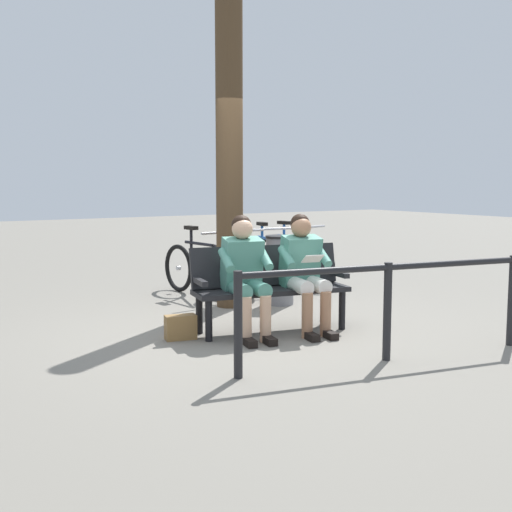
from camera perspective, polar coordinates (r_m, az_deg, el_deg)
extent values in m
plane|color=slate|center=(6.69, -0.70, -6.64)|extent=(40.00, 40.00, 0.00)
cube|color=black|center=(6.61, 1.39, -3.06)|extent=(1.66, 0.76, 0.05)
cube|color=black|center=(6.75, 0.79, -0.83)|extent=(1.59, 0.46, 0.42)
cube|color=black|center=(6.90, 7.26, -1.55)|extent=(0.14, 0.40, 0.05)
cube|color=black|center=(6.34, -4.99, -2.25)|extent=(0.14, 0.40, 0.05)
cylinder|color=black|center=(6.80, 7.58, -4.77)|extent=(0.07, 0.07, 0.40)
cylinder|color=black|center=(6.26, -4.18, -5.72)|extent=(0.07, 0.07, 0.40)
cylinder|color=black|center=(7.09, 6.29, -4.27)|extent=(0.07, 0.07, 0.40)
cylinder|color=black|center=(6.58, -5.02, -5.12)|extent=(0.07, 0.07, 0.40)
cube|color=#4C8C7A|center=(6.71, 3.90, -0.46)|extent=(0.43, 0.38, 0.55)
sphere|color=#A87554|center=(6.66, 4.00, 2.55)|extent=(0.21, 0.21, 0.21)
sphere|color=black|center=(6.68, 3.89, 2.88)|extent=(0.20, 0.20, 0.20)
cylinder|color=white|center=(6.61, 5.39, -2.52)|extent=(0.23, 0.42, 0.15)
cylinder|color=#A87554|center=(6.48, 6.14, -5.09)|extent=(0.11, 0.11, 0.45)
cube|color=black|center=(6.43, 6.52, -6.92)|extent=(0.13, 0.23, 0.07)
cylinder|color=#4C8C7A|center=(6.68, 5.89, 0.03)|extent=(0.15, 0.32, 0.23)
cylinder|color=white|center=(6.52, 3.81, -2.62)|extent=(0.23, 0.42, 0.15)
cylinder|color=#A87554|center=(6.39, 4.53, -5.24)|extent=(0.11, 0.11, 0.45)
cube|color=black|center=(6.35, 4.90, -7.09)|extent=(0.13, 0.23, 0.07)
cylinder|color=#4C8C7A|center=(6.51, 2.74, -0.12)|extent=(0.15, 0.32, 0.23)
cube|color=silver|center=(6.43, 5.01, -0.24)|extent=(0.22, 0.16, 0.09)
cube|color=#4C8C7A|center=(6.47, -1.26, -0.71)|extent=(0.43, 0.38, 0.55)
sphere|color=#D8A884|center=(6.42, -1.21, 2.41)|extent=(0.21, 0.21, 0.21)
sphere|color=black|center=(6.44, -1.30, 2.75)|extent=(0.20, 0.20, 0.20)
cylinder|color=#4C8C7A|center=(6.35, 0.19, -2.85)|extent=(0.23, 0.42, 0.15)
cylinder|color=#D8A884|center=(6.22, 0.84, -5.55)|extent=(0.11, 0.11, 0.45)
cube|color=black|center=(6.17, 1.18, -7.46)|extent=(0.13, 0.23, 0.07)
cylinder|color=#4C8C7A|center=(6.42, 0.77, -0.21)|extent=(0.15, 0.32, 0.23)
cylinder|color=#4C8C7A|center=(6.29, -1.52, -2.96)|extent=(0.23, 0.42, 0.15)
cylinder|color=#D8A884|center=(6.15, -0.90, -5.69)|extent=(0.11, 0.11, 0.45)
cube|color=black|center=(6.11, -0.58, -7.62)|extent=(0.13, 0.23, 0.07)
cylinder|color=#4C8C7A|center=(6.29, -2.62, -0.36)|extent=(0.15, 0.32, 0.23)
cube|color=olive|center=(6.38, -6.66, -6.25)|extent=(0.32, 0.20, 0.24)
cylinder|color=#4C3823|center=(7.86, -2.36, 9.11)|extent=(0.33, 0.33, 3.75)
cylinder|color=slate|center=(8.06, 2.11, -1.35)|extent=(0.34, 0.34, 0.83)
cylinder|color=black|center=(8.01, 2.12, 1.70)|extent=(0.36, 0.36, 0.03)
torus|color=black|center=(9.29, 5.43, -0.84)|extent=(0.16, 0.66, 0.66)
cylinder|color=silver|center=(9.29, 5.43, -0.84)|extent=(0.06, 0.07, 0.06)
torus|color=black|center=(10.01, 1.18, -0.26)|extent=(0.16, 0.66, 0.66)
cylinder|color=silver|center=(10.01, 1.18, -0.26)|extent=(0.06, 0.07, 0.06)
cylinder|color=#1E519E|center=(9.60, 3.24, 1.71)|extent=(0.14, 0.63, 0.04)
cylinder|color=#1E519E|center=(9.57, 3.57, 0.48)|extent=(0.13, 0.60, 0.43)
cylinder|color=#1E519E|center=(9.74, 2.48, 1.31)|extent=(0.04, 0.04, 0.55)
cube|color=black|center=(9.72, 2.49, 2.96)|extent=(0.12, 0.23, 0.05)
cylinder|color=#B2B2B7|center=(9.30, 5.01, 2.58)|extent=(0.48, 0.11, 0.03)
torus|color=black|center=(8.87, 2.32, -1.17)|extent=(0.17, 0.66, 0.66)
cylinder|color=silver|center=(8.87, 2.32, -1.17)|extent=(0.06, 0.07, 0.06)
torus|color=black|center=(9.80, -0.22, -0.42)|extent=(0.17, 0.66, 0.66)
cylinder|color=silver|center=(9.80, -0.22, -0.42)|extent=(0.06, 0.07, 0.06)
cylinder|color=#1E519E|center=(9.29, 0.99, 1.55)|extent=(0.14, 0.63, 0.04)
cylinder|color=#1E519E|center=(9.24, 1.19, 0.27)|extent=(0.14, 0.59, 0.43)
cylinder|color=#1E519E|center=(9.47, 0.54, 1.16)|extent=(0.04, 0.04, 0.55)
cube|color=black|center=(9.44, 0.54, 2.85)|extent=(0.12, 0.23, 0.05)
cylinder|color=#B2B2B7|center=(8.91, 2.06, 2.42)|extent=(0.48, 0.11, 0.03)
torus|color=black|center=(8.57, -0.57, -1.45)|extent=(0.19, 0.66, 0.66)
cylinder|color=silver|center=(8.57, -0.57, -1.45)|extent=(0.06, 0.07, 0.06)
torus|color=black|center=(9.52, -2.73, -0.63)|extent=(0.19, 0.66, 0.66)
cylinder|color=silver|center=(9.52, -2.73, -0.63)|extent=(0.06, 0.07, 0.06)
cylinder|color=#337238|center=(9.00, -1.72, 1.38)|extent=(0.16, 0.63, 0.04)
cylinder|color=#337238|center=(8.94, -1.54, 0.06)|extent=(0.15, 0.59, 0.43)
cylinder|color=#337238|center=(9.18, -2.10, 0.98)|extent=(0.04, 0.04, 0.55)
cube|color=black|center=(9.16, -2.10, 2.73)|extent=(0.13, 0.23, 0.05)
cylinder|color=#B2B2B7|center=(8.60, -0.81, 2.27)|extent=(0.48, 0.12, 0.03)
torus|color=black|center=(8.21, -3.01, -1.82)|extent=(0.14, 0.66, 0.66)
cylinder|color=silver|center=(8.21, -3.01, -1.82)|extent=(0.06, 0.07, 0.06)
torus|color=black|center=(9.04, -6.84, -1.06)|extent=(0.14, 0.66, 0.66)
cylinder|color=silver|center=(9.04, -6.84, -1.06)|extent=(0.06, 0.07, 0.06)
cylinder|color=black|center=(8.57, -5.04, 1.09)|extent=(0.12, 0.63, 0.04)
cylinder|color=black|center=(8.53, -4.73, -0.29)|extent=(0.11, 0.60, 0.43)
cylinder|color=black|center=(8.73, -5.72, 0.66)|extent=(0.04, 0.04, 0.55)
cube|color=black|center=(8.71, -5.74, 2.49)|extent=(0.12, 0.23, 0.05)
cylinder|color=#B2B2B7|center=(8.23, -3.45, 2.06)|extent=(0.48, 0.09, 0.03)
cylinder|color=black|center=(6.51, 21.59, -3.68)|extent=(0.07, 0.07, 0.85)
cylinder|color=black|center=(5.67, 11.49, -4.83)|extent=(0.07, 0.07, 0.85)
cylinder|color=black|center=(5.06, -1.59, -6.09)|extent=(0.07, 0.07, 0.85)
cylinder|color=black|center=(5.61, 11.58, -0.97)|extent=(2.69, 0.54, 0.06)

